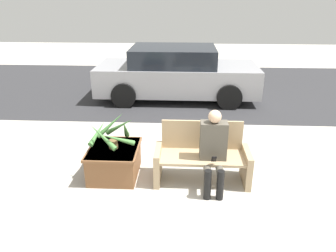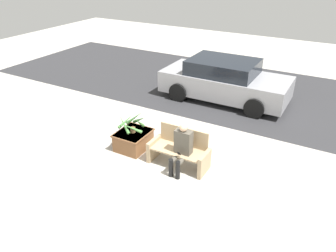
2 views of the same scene
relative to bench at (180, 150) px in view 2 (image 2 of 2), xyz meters
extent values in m
plane|color=#ADA89E|center=(-0.10, -0.40, -0.39)|extent=(30.00, 30.00, 0.00)
cube|color=#2D2D30|center=(-0.10, 5.31, -0.38)|extent=(20.00, 6.00, 0.01)
cube|color=tan|center=(-0.67, -0.06, -0.12)|extent=(0.09, 0.59, 0.53)
cube|color=tan|center=(0.67, -0.06, -0.12)|extent=(0.09, 0.59, 0.53)
cube|color=tan|center=(0.00, -0.06, 0.02)|extent=(1.25, 0.54, 0.04)
cube|color=tan|center=(0.00, 0.21, 0.27)|extent=(1.25, 0.04, 0.47)
cube|color=#4C473D|center=(0.15, -0.10, 0.32)|extent=(0.39, 0.22, 0.57)
sphere|color=tan|center=(0.15, -0.12, 0.70)|extent=(0.19, 0.19, 0.19)
cylinder|color=#4C473D|center=(0.06, -0.32, -0.02)|extent=(0.11, 0.43, 0.11)
cylinder|color=#4C473D|center=(0.24, -0.32, -0.02)|extent=(0.11, 0.43, 0.11)
cylinder|color=black|center=(0.06, -0.53, -0.16)|extent=(0.10, 0.10, 0.45)
cylinder|color=black|center=(0.24, -0.53, -0.16)|extent=(0.10, 0.10, 0.45)
cube|color=black|center=(0.15, -0.33, 0.14)|extent=(0.07, 0.09, 0.12)
cube|color=brown|center=(-1.37, 0.05, -0.15)|extent=(0.72, 0.84, 0.47)
cube|color=brown|center=(-1.37, 0.05, 0.07)|extent=(0.77, 0.89, 0.04)
cylinder|color=brown|center=(-1.37, 0.05, 0.15)|extent=(0.14, 0.14, 0.13)
cone|color=#427538|center=(-1.17, 0.06, 0.41)|extent=(0.12, 0.45, 0.43)
cone|color=#427538|center=(-1.30, 0.27, 0.36)|extent=(0.50, 0.22, 0.36)
cone|color=#427538|center=(-1.44, 0.24, 0.39)|extent=(0.47, 0.24, 0.41)
cone|color=#427538|center=(-1.61, 0.11, 0.32)|extent=(0.20, 0.54, 0.27)
cone|color=#427538|center=(-1.47, -0.15, 0.37)|extent=(0.48, 0.30, 0.36)
cone|color=#427538|center=(-1.25, -0.16, 0.34)|extent=(0.49, 0.33, 0.31)
cube|color=#99999E|center=(-0.50, 4.24, 0.17)|extent=(4.23, 1.80, 0.71)
cube|color=black|center=(-0.60, 4.24, 0.76)|extent=(2.20, 1.66, 0.47)
cylinder|color=black|center=(0.82, 3.34, -0.07)|extent=(0.63, 0.18, 0.63)
cylinder|color=black|center=(0.82, 5.14, -0.07)|extent=(0.63, 0.18, 0.63)
cylinder|color=black|center=(-1.81, 3.34, -0.07)|extent=(0.63, 0.18, 0.63)
cylinder|color=black|center=(-1.81, 5.14, -0.07)|extent=(0.63, 0.18, 0.63)
camera|label=1|loc=(-0.28, -4.46, 2.32)|focal=35.00mm
camera|label=2|loc=(2.99, -5.84, 4.12)|focal=35.00mm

